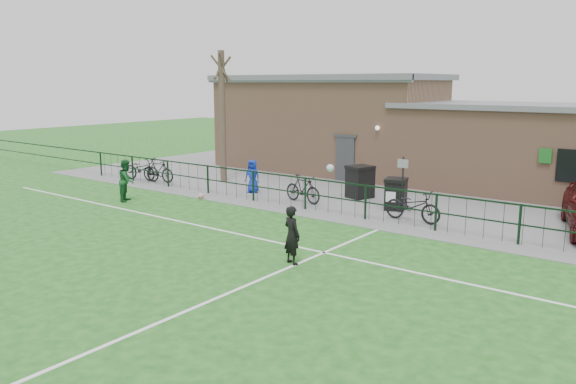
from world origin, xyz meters
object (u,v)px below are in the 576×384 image
Objects in this scene: wheelie_bin_right at (396,195)px; bicycle_a at (142,169)px; bicycle_b at (158,171)px; outfield_player at (127,180)px; bicycle_d at (303,189)px; spectator_child at (253,176)px; sign_post at (402,185)px; wheelie_bin_left at (360,183)px; bicycle_e at (413,206)px; ball_ground at (201,196)px; bare_tree at (222,117)px.

wheelie_bin_right is 0.51× the size of bicycle_a.
bicycle_b is 1.08× the size of outfield_player.
spectator_child reaches higher than bicycle_d.
sign_post reaches higher than outfield_player.
bicycle_e is at bearing -16.59° from wheelie_bin_left.
sign_post is at bearing -93.33° from bicycle_a.
bicycle_e is at bearing -105.48° from outfield_player.
wheelie_bin_right is 7.68m from ball_ground.
bicycle_d is 4.15m from ball_ground.
spectator_child is 5.08m from outfield_player.
ball_ground is at bearing -160.77° from sign_post.
bicycle_d reaches higher than ball_ground.
sign_post is at bearing -94.28° from bicycle_b.
bicycle_b is at bearing 176.63° from spectator_child.
bare_tree reaches higher than ball_ground.
outfield_player is (-10.38, -3.63, 0.27)m from bicycle_e.
bicycle_b is (-11.81, -1.16, -0.47)m from sign_post.
bare_tree is at bearing -58.43° from bicycle_b.
sign_post is 0.97× the size of bicycle_a.
ball_ground is at bearing -123.24° from wheelie_bin_left.
bicycle_a is 1.03× the size of bicycle_e.
sign_post is at bearing -98.89° from outfield_player.
outfield_player is at bearing -89.72° from bare_tree.
wheelie_bin_right is at bearing -3.29° from bare_tree.
wheelie_bin_right is 10.37m from outfield_player.
bare_tree reaches higher than bicycle_a.
sign_post is at bearing 19.23° from ball_ground.
wheelie_bin_left is at bearing 12.16° from spectator_child.
bicycle_a is 4.61m from outfield_player.
bare_tree is 25.87× the size of ball_ground.
sign_post is at bearing -10.37° from wheelie_bin_left.
wheelie_bin_left is at bearing 57.97° from bicycle_e.
spectator_child is (6.12, 0.91, 0.15)m from bicycle_a.
wheelie_bin_left is 0.60× the size of bicycle_e.
ball_ground is (-7.09, -2.93, -0.43)m from wheelie_bin_right.
bicycle_b is at bearing 161.46° from ball_ground.
bicycle_e is 7.53m from spectator_child.
bicycle_d reaches higher than wheelie_bin_right.
sign_post is (0.40, -0.32, 0.47)m from wheelie_bin_right.
wheelie_bin_left is 0.87× the size of spectator_child.
bicycle_e is at bearing -84.06° from bicycle_d.
spectator_child is (-7.51, 0.55, 0.17)m from bicycle_e.
bicycle_d is (-3.79, -0.77, -0.46)m from sign_post.
bicycle_b is 7.61× the size of ball_ground.
bicycle_d is 7.69× the size of ball_ground.
bare_tree is 4.94m from ball_ground.
spectator_child reaches higher than wheelie_bin_right.
bicycle_d is (-1.28, -2.13, -0.07)m from wheelie_bin_left.
sign_post reaches higher than spectator_child.
sign_post is (9.54, -0.84, -1.98)m from bare_tree.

